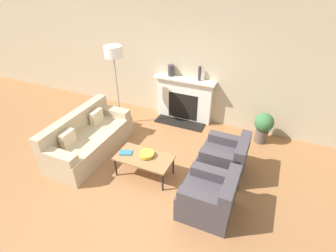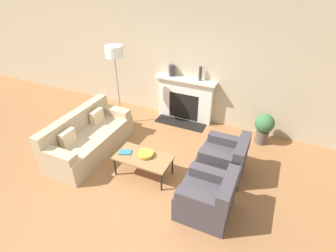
{
  "view_description": "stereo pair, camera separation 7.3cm",
  "coord_description": "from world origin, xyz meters",
  "px_view_note": "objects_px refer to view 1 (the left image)",
  "views": [
    {
      "loc": [
        1.83,
        -2.99,
        3.39
      ],
      "look_at": [
        -0.04,
        1.28,
        0.45
      ],
      "focal_mm": 28.0,
      "sensor_mm": 36.0,
      "label": 1
    },
    {
      "loc": [
        1.9,
        -2.96,
        3.39
      ],
      "look_at": [
        -0.04,
        1.28,
        0.45
      ],
      "focal_mm": 28.0,
      "sensor_mm": 36.0,
      "label": 2
    }
  ],
  "objects_px": {
    "coffee_table": "(144,158)",
    "mantel_vase_center_left": "(199,73)",
    "potted_plant": "(263,126)",
    "armchair_far": "(225,159)",
    "armchair_near": "(209,197)",
    "floor_lamp": "(114,59)",
    "book": "(126,153)",
    "bowl": "(147,154)",
    "fireplace": "(184,100)",
    "mantel_vase_left": "(171,70)",
    "couch": "(88,139)"
  },
  "relations": [
    {
      "from": "book",
      "to": "mantel_vase_left",
      "type": "xyz_separation_m",
      "value": [
        -0.08,
        2.28,
        0.79
      ]
    },
    {
      "from": "armchair_near",
      "to": "mantel_vase_center_left",
      "type": "xyz_separation_m",
      "value": [
        -1.06,
        2.61,
        0.93
      ]
    },
    {
      "from": "armchair_far",
      "to": "bowl",
      "type": "distance_m",
      "value": 1.44
    },
    {
      "from": "armchair_near",
      "to": "floor_lamp",
      "type": "distance_m",
      "value": 3.52
    },
    {
      "from": "armchair_far",
      "to": "bowl",
      "type": "height_order",
      "value": "armchair_far"
    },
    {
      "from": "armchair_far",
      "to": "floor_lamp",
      "type": "xyz_separation_m",
      "value": [
        -2.75,
        0.76,
        1.29
      ]
    },
    {
      "from": "armchair_near",
      "to": "book",
      "type": "relative_size",
      "value": 3.08
    },
    {
      "from": "book",
      "to": "mantel_vase_left",
      "type": "bearing_deg",
      "value": 70.1
    },
    {
      "from": "couch",
      "to": "coffee_table",
      "type": "height_order",
      "value": "couch"
    },
    {
      "from": "armchair_far",
      "to": "coffee_table",
      "type": "height_order",
      "value": "armchair_far"
    },
    {
      "from": "book",
      "to": "potted_plant",
      "type": "bearing_deg",
      "value": 20.48
    },
    {
      "from": "fireplace",
      "to": "mantel_vase_left",
      "type": "distance_m",
      "value": 0.78
    },
    {
      "from": "mantel_vase_left",
      "to": "book",
      "type": "bearing_deg",
      "value": -87.99
    },
    {
      "from": "coffee_table",
      "to": "book",
      "type": "height_order",
      "value": "book"
    },
    {
      "from": "armchair_far",
      "to": "potted_plant",
      "type": "relative_size",
      "value": 1.18
    },
    {
      "from": "book",
      "to": "armchair_near",
      "type": "bearing_deg",
      "value": -32.74
    },
    {
      "from": "armchair_near",
      "to": "armchair_far",
      "type": "height_order",
      "value": "same"
    },
    {
      "from": "floor_lamp",
      "to": "potted_plant",
      "type": "distance_m",
      "value": 3.53
    },
    {
      "from": "mantel_vase_left",
      "to": "floor_lamp",
      "type": "bearing_deg",
      "value": -139.95
    },
    {
      "from": "book",
      "to": "potted_plant",
      "type": "height_order",
      "value": "potted_plant"
    },
    {
      "from": "armchair_near",
      "to": "potted_plant",
      "type": "distance_m",
      "value": 2.39
    },
    {
      "from": "coffee_table",
      "to": "mantel_vase_center_left",
      "type": "height_order",
      "value": "mantel_vase_center_left"
    },
    {
      "from": "bowl",
      "to": "fireplace",
      "type": "bearing_deg",
      "value": 92.76
    },
    {
      "from": "armchair_far",
      "to": "mantel_vase_center_left",
      "type": "relative_size",
      "value": 2.43
    },
    {
      "from": "armchair_near",
      "to": "bowl",
      "type": "xyz_separation_m",
      "value": [
        -1.29,
        0.4,
        0.14
      ]
    },
    {
      "from": "armchair_near",
      "to": "mantel_vase_left",
      "type": "distance_m",
      "value": 3.27
    },
    {
      "from": "book",
      "to": "fireplace",
      "type": "bearing_deg",
      "value": 60.93
    },
    {
      "from": "fireplace",
      "to": "potted_plant",
      "type": "bearing_deg",
      "value": -7.73
    },
    {
      "from": "coffee_table",
      "to": "mantel_vase_left",
      "type": "height_order",
      "value": "mantel_vase_left"
    },
    {
      "from": "book",
      "to": "couch",
      "type": "bearing_deg",
      "value": 147.11
    },
    {
      "from": "armchair_near",
      "to": "coffee_table",
      "type": "bearing_deg",
      "value": -105.18
    },
    {
      "from": "armchair_far",
      "to": "mantel_vase_center_left",
      "type": "xyz_separation_m",
      "value": [
        -1.06,
        1.59,
        0.93
      ]
    },
    {
      "from": "fireplace",
      "to": "mantel_vase_left",
      "type": "bearing_deg",
      "value": 177.66
    },
    {
      "from": "floor_lamp",
      "to": "mantel_vase_center_left",
      "type": "distance_m",
      "value": 1.92
    },
    {
      "from": "coffee_table",
      "to": "book",
      "type": "distance_m",
      "value": 0.36
    },
    {
      "from": "coffee_table",
      "to": "armchair_far",
      "type": "bearing_deg",
      "value": 26.53
    },
    {
      "from": "couch",
      "to": "bowl",
      "type": "bearing_deg",
      "value": -94.68
    },
    {
      "from": "mantel_vase_left",
      "to": "potted_plant",
      "type": "relative_size",
      "value": 0.39
    },
    {
      "from": "bowl",
      "to": "floor_lamp",
      "type": "relative_size",
      "value": 0.14
    },
    {
      "from": "armchair_near",
      "to": "armchair_far",
      "type": "relative_size",
      "value": 1.0
    },
    {
      "from": "potted_plant",
      "to": "armchair_far",
      "type": "bearing_deg",
      "value": -111.6
    },
    {
      "from": "mantel_vase_center_left",
      "to": "armchair_near",
      "type": "bearing_deg",
      "value": -67.87
    },
    {
      "from": "couch",
      "to": "armchair_far",
      "type": "height_order",
      "value": "couch"
    },
    {
      "from": "floor_lamp",
      "to": "potted_plant",
      "type": "height_order",
      "value": "floor_lamp"
    },
    {
      "from": "armchair_far",
      "to": "coffee_table",
      "type": "xyz_separation_m",
      "value": [
        -1.32,
        -0.66,
        0.07
      ]
    },
    {
      "from": "couch",
      "to": "armchair_far",
      "type": "bearing_deg",
      "value": -79.58
    },
    {
      "from": "couch",
      "to": "floor_lamp",
      "type": "distance_m",
      "value": 1.8
    },
    {
      "from": "fireplace",
      "to": "bowl",
      "type": "distance_m",
      "value": 2.19
    },
    {
      "from": "armchair_far",
      "to": "potted_plant",
      "type": "distance_m",
      "value": 1.41
    },
    {
      "from": "couch",
      "to": "mantel_vase_center_left",
      "type": "xyz_separation_m",
      "value": [
        1.65,
        2.08,
        0.93
      ]
    }
  ]
}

